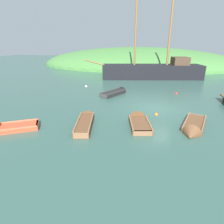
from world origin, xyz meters
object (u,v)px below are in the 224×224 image
(rowboat_near_dock, at_px, (193,128))
(buoy_red, at_px, (176,94))
(sailing_ship, at_px, (152,73))
(rowboat_outer_left, at_px, (139,122))
(buoy_orange, at_px, (156,115))
(rowboat_outer_right, at_px, (117,93))
(rowboat_far, at_px, (9,129))
(buoy_white, at_px, (86,86))
(rowboat_portside, at_px, (86,122))

(rowboat_near_dock, relative_size, buoy_red, 12.90)
(sailing_ship, xyz_separation_m, rowboat_outer_left, (-0.60, -17.35, -0.67))
(rowboat_outer_left, bearing_deg, buoy_orange, -43.17)
(sailing_ship, distance_m, buoy_red, 9.03)
(rowboat_outer_right, bearing_deg, sailing_ship, 8.07)
(sailing_ship, height_order, buoy_red, sailing_ship)
(buoy_orange, bearing_deg, rowboat_far, -152.40)
(buoy_red, bearing_deg, buoy_white, 173.61)
(buoy_white, xyz_separation_m, buoy_red, (10.50, -1.18, 0.00))
(rowboat_outer_right, bearing_deg, rowboat_far, -178.91)
(rowboat_far, bearing_deg, buoy_orange, 177.76)
(rowboat_near_dock, xyz_separation_m, rowboat_outer_right, (-6.30, 7.32, 0.05))
(rowboat_far, distance_m, rowboat_outer_right, 11.03)
(sailing_ship, bearing_deg, rowboat_near_dock, 87.39)
(rowboat_near_dock, bearing_deg, rowboat_portside, -66.99)
(rowboat_near_dock, distance_m, buoy_red, 8.84)
(rowboat_portside, height_order, rowboat_far, rowboat_far)
(sailing_ship, relative_size, rowboat_outer_right, 4.51)
(rowboat_near_dock, bearing_deg, rowboat_far, -59.84)
(sailing_ship, bearing_deg, rowboat_outer_left, 76.29)
(rowboat_far, xyz_separation_m, rowboat_outer_right, (4.85, 9.91, 0.05))
(rowboat_far, bearing_deg, rowboat_outer_left, 169.22)
(rowboat_outer_right, xyz_separation_m, buoy_red, (6.17, 1.52, -0.13))
(rowboat_outer_left, distance_m, rowboat_far, 8.20)
(sailing_ship, distance_m, rowboat_outer_left, 17.37)
(rowboat_near_dock, xyz_separation_m, buoy_red, (-0.13, 8.84, -0.08))
(rowboat_far, xyz_separation_m, buoy_red, (11.02, 11.43, -0.08))
(buoy_white, bearing_deg, sailing_ship, 43.47)
(rowboat_far, bearing_deg, rowboat_near_dock, 163.24)
(rowboat_portside, relative_size, buoy_red, 13.38)
(rowboat_near_dock, bearing_deg, buoy_orange, -115.64)
(buoy_white, bearing_deg, buoy_orange, -43.46)
(rowboat_outer_left, bearing_deg, rowboat_outer_right, 9.07)
(sailing_ship, relative_size, rowboat_near_dock, 4.51)
(rowboat_outer_left, relative_size, buoy_red, 10.81)
(rowboat_near_dock, height_order, rowboat_outer_left, rowboat_outer_left)
(rowboat_portside, height_order, buoy_white, rowboat_portside)
(rowboat_near_dock, relative_size, rowboat_outer_left, 1.19)
(sailing_ship, bearing_deg, buoy_orange, 80.36)
(buoy_white, relative_size, buoy_red, 0.99)
(buoy_white, bearing_deg, rowboat_near_dock, -43.30)
(buoy_orange, distance_m, buoy_red, 7.09)
(rowboat_outer_left, relative_size, rowboat_outer_right, 0.84)
(rowboat_near_dock, relative_size, rowboat_outer_right, 1.00)
(rowboat_portside, bearing_deg, buoy_white, 7.23)
(rowboat_near_dock, height_order, buoy_red, rowboat_near_dock)
(sailing_ship, xyz_separation_m, rowboat_far, (-8.35, -20.03, -0.69))
(rowboat_outer_right, distance_m, buoy_red, 6.36)
(rowboat_outer_left, bearing_deg, buoy_red, -33.27)
(buoy_white, height_order, buoy_red, buoy_red)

